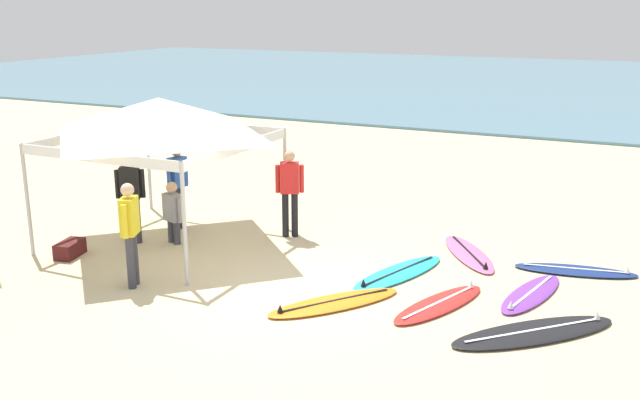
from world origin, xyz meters
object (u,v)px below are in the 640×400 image
object	(u,v)px
surfboard_pink	(469,254)
surfboard_orange	(334,303)
surfboard_black	(535,332)
person_red	(290,187)
person_grey	(173,210)
person_yellow	(130,228)
gear_bag_near_tent	(70,249)
person_black	(131,193)
surfboard_cyan	(398,273)
surfboard_purple	(531,294)
surfboard_navy	(576,270)
canopy_tent	(159,117)
surfboard_red	(440,304)
person_blue	(178,182)

from	to	relation	value
surfboard_pink	surfboard_orange	bearing A→B (deg)	-112.89
surfboard_black	surfboard_pink	world-z (taller)	same
person_red	person_grey	bearing A→B (deg)	-144.03
surfboard_pink	person_yellow	world-z (taller)	person_yellow
gear_bag_near_tent	person_grey	bearing A→B (deg)	48.79
person_black	gear_bag_near_tent	distance (m)	1.49
surfboard_pink	gear_bag_near_tent	xyz separation A→B (m)	(-6.48, -3.13, 0.10)
surfboard_black	gear_bag_near_tent	world-z (taller)	gear_bag_near_tent
surfboard_cyan	surfboard_purple	world-z (taller)	same
surfboard_pink	surfboard_navy	xyz separation A→B (m)	(1.85, -0.06, 0.00)
canopy_tent	surfboard_navy	world-z (taller)	canopy_tent
surfboard_purple	person_black	xyz separation A→B (m)	(-7.28, -0.60, 0.95)
surfboard_red	person_yellow	world-z (taller)	person_yellow
gear_bag_near_tent	person_blue	bearing A→B (deg)	69.65
surfboard_purple	gear_bag_near_tent	size ratio (longest dim) A/B	3.36
surfboard_cyan	person_red	bearing A→B (deg)	157.90
surfboard_orange	person_blue	xyz separation A→B (m)	(-4.38, 2.12, 0.95)
person_grey	person_blue	bearing A→B (deg)	119.16
surfboard_orange	surfboard_navy	xyz separation A→B (m)	(3.15, 3.00, 0.00)
surfboard_pink	surfboard_red	bearing A→B (deg)	-86.14
surfboard_pink	surfboard_red	distance (m)	2.42
canopy_tent	surfboard_orange	distance (m)	4.98
gear_bag_near_tent	person_red	bearing A→B (deg)	41.86
person_yellow	canopy_tent	bearing A→B (deg)	114.09
surfboard_pink	person_black	distance (m)	6.35
surfboard_purple	surfboard_black	bearing A→B (deg)	-78.33
person_yellow	gear_bag_near_tent	distance (m)	2.23
canopy_tent	surfboard_black	xyz separation A→B (m)	(7.08, -1.13, -2.35)
surfboard_black	person_yellow	size ratio (longest dim) A/B	1.35
surfboard_navy	surfboard_purple	bearing A→B (deg)	-110.44
person_red	person_yellow	distance (m)	3.53
surfboard_purple	person_red	xyz separation A→B (m)	(-4.78, 1.03, 0.95)
surfboard_black	surfboard_navy	world-z (taller)	same
person_blue	gear_bag_near_tent	distance (m)	2.49
surfboard_orange	surfboard_cyan	bearing A→B (deg)	73.81
surfboard_red	person_red	world-z (taller)	person_red
surfboard_purple	person_red	world-z (taller)	person_red
surfboard_navy	surfboard_purple	distance (m)	1.47
canopy_tent	surfboard_navy	bearing A→B (deg)	12.46
surfboard_orange	person_red	world-z (taller)	person_red
canopy_tent	surfboard_pink	world-z (taller)	canopy_tent
surfboard_cyan	gear_bag_near_tent	bearing A→B (deg)	-163.56
surfboard_cyan	surfboard_black	bearing A→B (deg)	-28.57
gear_bag_near_tent	surfboard_black	bearing A→B (deg)	2.36
surfboard_pink	person_grey	world-z (taller)	person_grey
canopy_tent	person_grey	xyz separation A→B (m)	(0.22, -0.04, -1.73)
surfboard_orange	person_red	bearing A→B (deg)	128.90
person_red	surfboard_purple	bearing A→B (deg)	-12.15
person_yellow	person_grey	bearing A→B (deg)	109.31
surfboard_cyan	person_grey	xyz separation A→B (m)	(-4.41, -0.25, 0.62)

